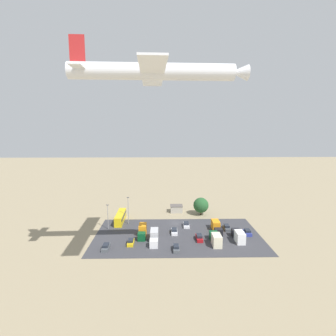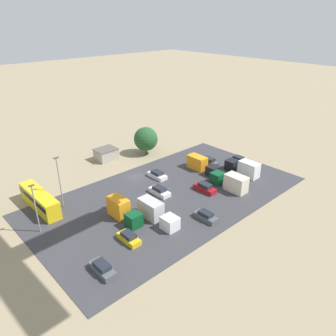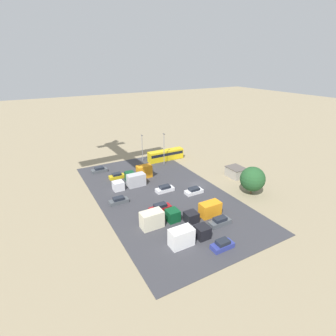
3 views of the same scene
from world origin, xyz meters
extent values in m
plane|color=gray|center=(0.00, 0.00, 0.00)|extent=(400.00, 400.00, 0.00)
cube|color=#38383D|center=(0.00, 10.84, 0.04)|extent=(52.50, 29.05, 0.08)
cube|color=#9E998E|center=(-0.73, -12.29, 1.33)|extent=(4.74, 3.92, 2.65)
cube|color=#59514C|center=(-0.73, -12.29, 2.71)|extent=(4.98, 4.16, 0.12)
cube|color=gold|center=(20.21, -1.57, 1.73)|extent=(2.55, 11.87, 3.30)
cube|color=black|center=(20.21, -1.57, 2.32)|extent=(2.59, 11.40, 0.92)
cube|color=maroon|center=(-6.40, 14.36, 0.56)|extent=(1.83, 4.77, 0.95)
cube|color=#1E232D|center=(-6.40, 14.36, 1.38)|extent=(1.54, 2.67, 0.70)
cube|color=#4C5156|center=(-16.73, 6.52, 0.55)|extent=(1.80, 4.62, 0.94)
cube|color=#1E232D|center=(-16.73, 6.52, 1.37)|extent=(1.51, 2.59, 0.69)
cube|color=#4C5156|center=(20.88, 19.99, 0.51)|extent=(1.82, 4.49, 0.86)
cube|color=#1E232D|center=(20.88, 19.99, 1.25)|extent=(1.53, 2.52, 0.63)
cube|color=gold|center=(14.22, 17.00, 0.51)|extent=(1.78, 4.19, 0.87)
cube|color=#1E232D|center=(14.22, 17.00, 1.27)|extent=(1.50, 2.35, 0.64)
cube|color=silver|center=(1.03, 9.18, 0.52)|extent=(1.94, 4.59, 0.87)
cube|color=#1E232D|center=(1.03, 9.18, 1.27)|extent=(1.63, 2.57, 0.64)
cube|color=#4C5156|center=(1.01, 21.08, 0.52)|extent=(1.74, 4.33, 0.87)
cube|color=#1E232D|center=(1.01, 21.08, 1.27)|extent=(1.46, 2.42, 0.64)
cube|color=navy|center=(-22.44, 10.65, 0.55)|extent=(1.87, 4.05, 0.94)
cube|color=#1E232D|center=(-22.44, 10.65, 1.37)|extent=(1.57, 2.27, 0.69)
cube|color=silver|center=(-3.34, 3.49, 0.50)|extent=(1.97, 4.47, 0.84)
cube|color=#1E232D|center=(-3.34, 3.49, 1.23)|extent=(1.66, 2.51, 0.62)
cube|color=#0C4723|center=(11.22, 14.35, 1.28)|extent=(2.32, 2.26, 2.40)
cube|color=orange|center=(11.22, 10.09, 1.79)|extent=(2.32, 4.01, 3.43)
cube|color=#0C4723|center=(-10.88, 13.89, 1.25)|extent=(2.52, 2.44, 2.34)
cube|color=beige|center=(-10.88, 18.50, 1.75)|extent=(2.52, 4.34, 3.35)
cube|color=black|center=(-13.05, 10.84, 1.12)|extent=(2.40, 2.49, 2.07)
cube|color=orange|center=(-13.05, 6.14, 1.56)|extent=(2.40, 4.42, 2.96)
cube|color=black|center=(-18.27, 11.90, 1.24)|extent=(2.45, 2.38, 2.31)
cube|color=white|center=(-18.27, 16.40, 1.73)|extent=(2.45, 4.23, 3.30)
cube|color=silver|center=(7.36, 18.94, 1.20)|extent=(2.36, 2.57, 2.24)
cube|color=#B2B2B7|center=(7.36, 14.10, 1.68)|extent=(2.36, 4.56, 3.19)
cylinder|color=brown|center=(-10.15, -8.59, 0.85)|extent=(0.36, 0.36, 1.70)
sphere|color=#235128|center=(-10.15, -8.59, 3.92)|extent=(5.94, 5.94, 5.94)
cylinder|color=gray|center=(23.26, 5.22, 4.19)|extent=(0.20, 0.20, 8.22)
cube|color=#4C4C51|center=(23.26, 5.22, 8.48)|extent=(0.90, 0.28, 0.20)
cylinder|color=gray|center=(16.98, 0.76, 4.85)|extent=(0.20, 0.20, 9.54)
cube|color=#4C4C51|center=(16.98, 0.76, 9.80)|extent=(0.90, 0.28, 0.20)
camera|label=1|loc=(4.58, 89.88, 34.56)|focal=28.00mm
camera|label=2|loc=(37.60, 51.24, 31.94)|focal=35.00mm
camera|label=3|loc=(-49.72, 36.63, 30.23)|focal=28.00mm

